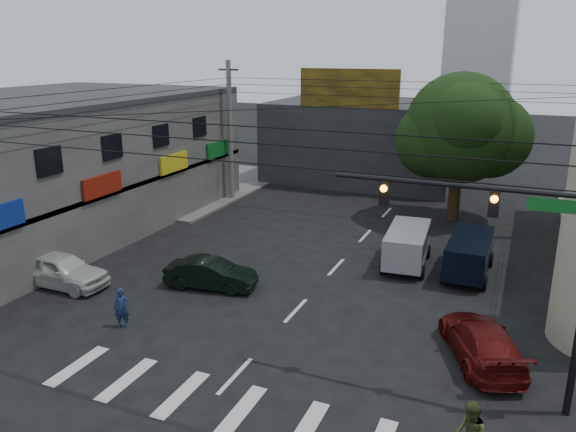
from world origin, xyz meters
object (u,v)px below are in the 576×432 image
Objects in this scene: traffic_officer at (122,308)px; white_compact at (61,270)px; utility_pole_far_left at (230,132)px; street_tree at (460,129)px; navy_van at (469,256)px; traffic_gantry at (522,245)px; dark_sedan at (211,274)px; silver_minivan at (407,247)px; maroon_sedan at (481,341)px.

white_compact is at bearing 130.88° from traffic_officer.
utility_pole_far_left is at bearing 79.50° from traffic_officer.
navy_van is (1.79, -8.50, -4.59)m from street_tree.
traffic_gantry reaches higher than dark_sedan.
silver_minivan reaches higher than navy_van.
silver_minivan is at bearing -59.89° from dark_sedan.
maroon_sedan is at bearing -79.36° from street_tree.
street_tree reaches higher than traffic_gantry.
white_compact is (-18.06, 1.25, -4.09)m from traffic_gantry.
navy_van is (-2.03, 9.51, -3.94)m from traffic_gantry.
white_compact is (-6.04, -2.38, 0.10)m from dark_sedan.
silver_minivan reaches higher than dark_sedan.
silver_minivan is at bearing 116.93° from traffic_gantry.
silver_minivan is (13.21, 8.29, 0.16)m from white_compact.
dark_sedan is at bearing 163.20° from traffic_gantry.
white_compact is at bearing 102.10° from dark_sedan.
dark_sedan is (-12.03, 3.63, -4.19)m from traffic_gantry.
traffic_officer is at bearing -176.67° from traffic_gantry.
navy_van is (16.03, 8.25, 0.15)m from white_compact.
white_compact is 1.01× the size of silver_minivan.
navy_van is at bearing -68.95° from dark_sedan.
traffic_officer is (-1.15, -4.40, 0.12)m from dark_sedan.
street_tree reaches higher than white_compact.
white_compact reaches higher than dark_sedan.
dark_sedan is 11.60m from navy_van.
silver_minivan is at bearing -96.92° from street_tree.
street_tree is at bearing -40.65° from white_compact.
traffic_officer is (-8.33, -10.31, -0.13)m from silver_minivan.
traffic_officer is (-9.35, -18.77, -4.70)m from street_tree.
street_tree is 2.13× the size of dark_sedan.
navy_van is at bearing 16.01° from traffic_officer.
dark_sedan is 0.94× the size of white_compact.
traffic_officer is (5.15, -17.77, -3.83)m from utility_pole_far_left.
traffic_officer is at bearing -10.06° from maroon_sedan.
street_tree is at bearing -102.43° from maroon_sedan.
street_tree is 14.56m from utility_pole_far_left.
silver_minivan is (-4.02, 7.46, 0.23)m from maroon_sedan.
utility_pole_far_left is 2.14× the size of silver_minivan.
navy_van is at bearing -63.05° from white_compact.
navy_van reaches higher than dark_sedan.
silver_minivan is 0.97× the size of navy_van.
navy_van is 15.16m from traffic_officer.
traffic_officer reaches higher than white_compact.
traffic_gantry is 18.56m from white_compact.
white_compact is 0.98× the size of navy_van.
silver_minivan reaches higher than white_compact.
traffic_officer reaches higher than maroon_sedan.
dark_sedan is 2.65× the size of traffic_officer.
silver_minivan is 2.82m from navy_van.
utility_pole_far_left is 2.26× the size of dark_sedan.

